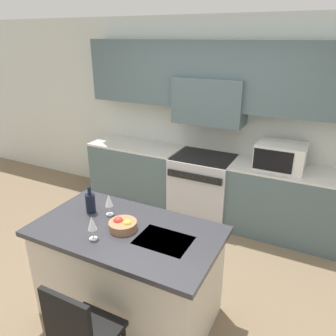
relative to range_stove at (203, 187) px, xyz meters
name	(u,v)px	position (x,y,z in m)	size (l,w,h in m)	color
ground_plane	(144,286)	(0.00, -1.64, -0.46)	(10.00, 10.00, 0.00)	#7A664C
back_cabinetry	(213,103)	(0.00, 0.27, 1.14)	(10.00, 0.46, 2.70)	silver
back_counter	(203,186)	(0.00, 0.02, 0.00)	(3.57, 0.62, 0.92)	#4C6066
range_stove	(203,187)	(0.00, 0.00, 0.00)	(0.82, 0.70, 0.91)	#B7B7BC
microwave	(280,156)	(0.98, 0.02, 0.62)	(0.58, 0.45, 0.31)	silver
kitchen_island	(128,272)	(0.05, -1.99, 0.00)	(1.62, 0.91, 0.91)	beige
island_chair	(81,333)	(0.16, -2.74, 0.08)	(0.42, 0.40, 0.95)	black
wine_bottle	(90,203)	(-0.40, -1.89, 0.55)	(0.09, 0.09, 0.26)	black
wine_glass_near	(92,224)	(-0.10, -2.23, 0.59)	(0.07, 0.07, 0.21)	white
wine_glass_far	(109,201)	(-0.22, -1.85, 0.59)	(0.07, 0.07, 0.21)	white
fruit_bowl	(123,225)	(0.03, -2.00, 0.49)	(0.24, 0.24, 0.10)	#996B47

